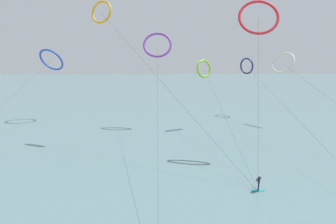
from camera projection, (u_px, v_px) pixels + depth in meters
The scene contains 9 objects.
sea_water at pixel (162, 90), 111.16m from camera, with size 400.00×200.00×0.08m, color slate.
surfer_teal at pixel (259, 184), 27.69m from camera, with size 1.40×0.69×1.70m.
kite_crimson at pixel (259, 17), 35.80m from camera, with size 5.77×13.54×20.63m.
kite_ivory at pixel (283, 63), 53.90m from camera, with size 4.78×44.44×14.15m.
kite_violet at pixel (157, 45), 52.03m from camera, with size 5.52×42.47×17.81m.
kite_lime at pixel (204, 69), 50.85m from camera, with size 3.47×27.08×12.75m.
kite_cobalt at pixel (51, 60), 57.85m from camera, with size 6.10×50.96×14.86m.
kite_navy at pixel (247, 66), 62.47m from camera, with size 3.08×50.58×12.98m.
kite_amber at pixel (102, 12), 42.49m from camera, with size 20.64×20.85×21.75m.
Camera 1 is at (-0.70, -5.06, 13.35)m, focal length 29.74 mm.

